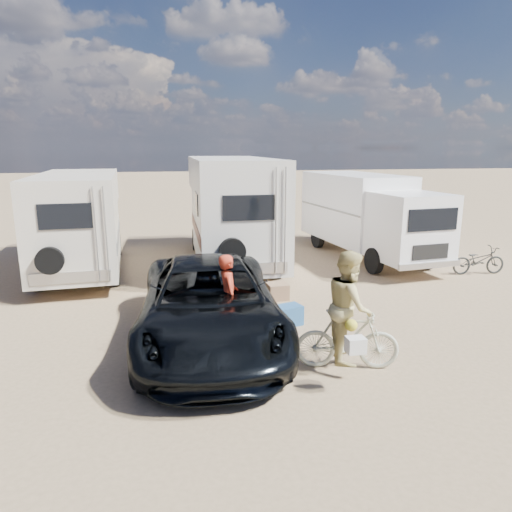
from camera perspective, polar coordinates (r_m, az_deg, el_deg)
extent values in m
plane|color=#A08360|center=(8.76, 7.17, -12.07)|extent=(140.00, 140.00, 0.00)
imported|color=black|center=(9.06, -5.72, -5.79)|extent=(2.98, 5.83, 1.57)
imported|color=red|center=(9.05, -3.35, -7.94)|extent=(1.78, 0.64, 0.93)
imported|color=#B4B99F|center=(8.21, 11.09, -9.95)|extent=(1.83, 0.94, 1.06)
imported|color=red|center=(8.94, -3.38, -5.95)|extent=(0.39, 0.59, 1.60)
imported|color=#CCBC76|center=(8.06, 11.22, -7.21)|extent=(0.93, 1.08, 1.89)
imported|color=#242725|center=(15.48, 25.53, -0.49)|extent=(1.65, 0.71, 0.84)
cube|color=#26578D|center=(10.09, 4.02, -7.21)|extent=(0.62, 0.52, 0.43)
cube|color=#8A684C|center=(11.75, 2.61, -4.32)|extent=(0.53, 0.53, 0.40)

